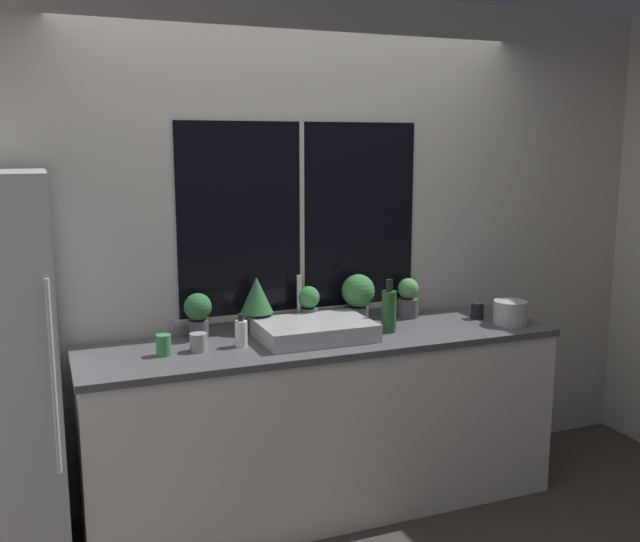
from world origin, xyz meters
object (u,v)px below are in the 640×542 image
Objects in this scene: mug_black at (477,311)px; mug_green at (164,345)px; potted_plant_far_right at (408,298)px; kettle at (510,311)px; potted_plant_center at (309,305)px; sink at (315,330)px; potted_plant_left at (257,299)px; potted_plant_far_left at (198,313)px; soap_bottle at (241,333)px; bottle_tall at (389,310)px; mug_grey at (198,342)px; potted_plant_right at (358,295)px.

mug_green reaches higher than mug_black.
potted_plant_far_right reaches higher than kettle.
mug_green is at bearing -163.77° from potted_plant_center.
kettle is at bearing -6.40° from sink.
mug_green is at bearing -177.80° from mug_black.
potted_plant_left is at bearing 136.92° from sink.
potted_plant_center is at bearing 0.00° from potted_plant_far_left.
kettle is (1.50, -0.12, 0.00)m from soap_bottle.
bottle_tall is (0.41, -0.03, 0.07)m from sink.
bottle_tall reaches higher than potted_plant_far_left.
kettle is (1.71, -0.11, 0.03)m from mug_grey.
potted_plant_far_left is at bearing 180.00° from potted_plant_right.
potted_plant_far_left is 1.26× the size of kettle.
sink reaches higher than mug_grey.
sink is 0.39m from soap_bottle.
potted_plant_center is 2.56× the size of mug_grey.
potted_plant_far_left is 2.34× the size of mug_green.
sink is 0.24m from potted_plant_center.
sink is at bearing 0.51° from soap_bottle.
potted_plant_far_left is 2.66× the size of mug_grey.
potted_plant_left is 0.59m from potted_plant_right.
soap_bottle is at bearing 1.89° from mug_green.
mug_grey is (-0.36, -0.23, -0.14)m from potted_plant_left.
potted_plant_center is 0.83× the size of potted_plant_right.
potted_plant_far_right is at bearing 0.00° from potted_plant_far_left.
potted_plant_far_right is 1.07m from soap_bottle.
sink is 0.77m from mug_green.
mug_green is at bearing 176.69° from kettle.
bottle_tall is 1.01m from mug_grey.
sink is at bearing -161.33° from potted_plant_far_right.
potted_plant_left is 3.30× the size of mug_black.
potted_plant_far_right is 2.27× the size of mug_green.
mug_grey is (-1.62, -0.06, -0.00)m from mug_black.
potted_plant_left is 0.90m from potted_plant_far_right.
soap_bottle is (0.16, -0.23, -0.07)m from potted_plant_far_left.
mug_black is at bearing 2.28° from soap_bottle.
sink reaches higher than potted_plant_right.
sink is 0.60m from mug_grey.
soap_bottle is at bearing -162.82° from potted_plant_right.
sink is at bearing -147.17° from potted_plant_right.
potted_plant_right is at bearing 155.52° from kettle.
mug_green is (-0.22, -0.24, -0.08)m from potted_plant_far_left.
sink is at bearing -43.08° from potted_plant_left.
potted_plant_far_right is 0.35m from bottle_tall.
potted_plant_right is (0.90, 0.00, 0.02)m from potted_plant_far_left.
sink is 0.60m from potted_plant_far_left.
potted_plant_left is 1.32× the size of potted_plant_center.
sink is at bearing 1.19° from mug_green.
potted_plant_left is 2.97× the size of mug_green.
soap_bottle is 1.41m from mug_black.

